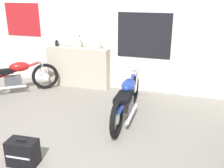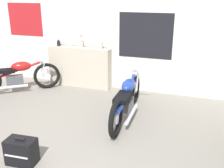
{
  "view_description": "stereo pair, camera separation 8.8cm",
  "coord_description": "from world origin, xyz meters",
  "px_view_note": "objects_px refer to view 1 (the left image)",
  "views": [
    {
      "loc": [
        1.94,
        -2.41,
        2.27
      ],
      "look_at": [
        0.58,
        1.79,
        0.7
      ],
      "focal_mm": 42.0,
      "sensor_mm": 36.0,
      "label": 1
    },
    {
      "loc": [
        2.02,
        -2.38,
        2.27
      ],
      "look_at": [
        0.58,
        1.79,
        0.7
      ],
      "focal_mm": 42.0,
      "sensor_mm": 36.0,
      "label": 2
    }
  ],
  "objects_px": {
    "bottle_center": "(99,45)",
    "motorcycle_red": "(16,76)",
    "motorcycle_blue": "(127,98)",
    "hard_case_black": "(23,152)",
    "bottle_leftmost": "(57,43)",
    "bottle_left_center": "(80,42)"
  },
  "relations": [
    {
      "from": "bottle_center",
      "to": "motorcycle_blue",
      "type": "bearing_deg",
      "value": -52.41
    },
    {
      "from": "hard_case_black",
      "to": "motorcycle_red",
      "type": "bearing_deg",
      "value": 128.42
    },
    {
      "from": "bottle_left_center",
      "to": "motorcycle_blue",
      "type": "height_order",
      "value": "bottle_left_center"
    },
    {
      "from": "bottle_leftmost",
      "to": "bottle_center",
      "type": "distance_m",
      "value": 1.13
    },
    {
      "from": "bottle_leftmost",
      "to": "bottle_center",
      "type": "height_order",
      "value": "bottle_center"
    },
    {
      "from": "bottle_leftmost",
      "to": "motorcycle_red",
      "type": "distance_m",
      "value": 1.27
    },
    {
      "from": "bottle_center",
      "to": "hard_case_black",
      "type": "distance_m",
      "value": 3.3
    },
    {
      "from": "motorcycle_blue",
      "to": "hard_case_black",
      "type": "height_order",
      "value": "motorcycle_blue"
    },
    {
      "from": "bottle_leftmost",
      "to": "hard_case_black",
      "type": "bearing_deg",
      "value": -69.58
    },
    {
      "from": "bottle_center",
      "to": "motorcycle_blue",
      "type": "distance_m",
      "value": 1.83
    },
    {
      "from": "bottle_leftmost",
      "to": "bottle_left_center",
      "type": "relative_size",
      "value": 0.61
    },
    {
      "from": "motorcycle_red",
      "to": "motorcycle_blue",
      "type": "distance_m",
      "value": 2.86
    },
    {
      "from": "motorcycle_red",
      "to": "hard_case_black",
      "type": "bearing_deg",
      "value": -51.58
    },
    {
      "from": "motorcycle_red",
      "to": "hard_case_black",
      "type": "distance_m",
      "value": 2.96
    },
    {
      "from": "bottle_leftmost",
      "to": "bottle_left_center",
      "type": "xyz_separation_m",
      "value": [
        0.62,
        0.01,
        0.05
      ]
    },
    {
      "from": "motorcycle_red",
      "to": "hard_case_black",
      "type": "xyz_separation_m",
      "value": [
        1.83,
        -2.31,
        -0.22
      ]
    },
    {
      "from": "bottle_left_center",
      "to": "bottle_center",
      "type": "bearing_deg",
      "value": -1.76
    },
    {
      "from": "bottle_center",
      "to": "motorcycle_red",
      "type": "xyz_separation_m",
      "value": [
        -1.78,
        -0.87,
        -0.68
      ]
    },
    {
      "from": "motorcycle_blue",
      "to": "hard_case_black",
      "type": "distance_m",
      "value": 2.09
    },
    {
      "from": "bottle_left_center",
      "to": "bottle_center",
      "type": "distance_m",
      "value": 0.51
    },
    {
      "from": "motorcycle_blue",
      "to": "bottle_left_center",
      "type": "bearing_deg",
      "value": 138.63
    },
    {
      "from": "bottle_center",
      "to": "motorcycle_red",
      "type": "relative_size",
      "value": 0.14
    }
  ]
}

